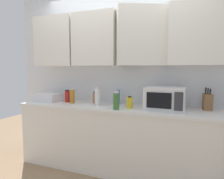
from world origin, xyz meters
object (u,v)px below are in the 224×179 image
at_px(bottle_yellow_mustard, 130,102).
at_px(bottle_green_oil, 116,101).
at_px(bottle_spice_jar, 95,98).
at_px(dish_rack, 48,97).
at_px(bottle_white_jar, 97,97).
at_px(bottle_red_sauce, 67,96).
at_px(microwave, 165,99).
at_px(bottle_blue_cleaner, 118,97).
at_px(bottle_amber_vinegar, 72,96).
at_px(knife_block, 207,102).

height_order(bottle_yellow_mustard, bottle_green_oil, bottle_green_oil).
distance_m(bottle_spice_jar, bottle_green_oil, 0.61).
height_order(dish_rack, bottle_spice_jar, bottle_spice_jar).
height_order(bottle_yellow_mustard, bottle_white_jar, bottle_white_jar).
distance_m(bottle_red_sauce, bottle_spice_jar, 0.43).
bearing_deg(bottle_red_sauce, microwave, -2.50).
bearing_deg(bottle_red_sauce, bottle_yellow_mustard, -6.29).
distance_m(bottle_spice_jar, bottle_blue_cleaner, 0.36).
relative_size(bottle_yellow_mustard, bottle_green_oil, 0.66).
relative_size(bottle_yellow_mustard, bottle_amber_vinegar, 0.69).
height_order(knife_block, bottle_yellow_mustard, knife_block).
bearing_deg(bottle_green_oil, bottle_white_jar, 151.39).
height_order(knife_block, bottle_blue_cleaner, knife_block).
xyz_separation_m(microwave, knife_block, (0.48, 0.17, -0.04)).
bearing_deg(microwave, bottle_yellow_mustard, -173.68).
bearing_deg(knife_block, bottle_amber_vinegar, -174.18).
relative_size(bottle_white_jar, bottle_blue_cleaner, 1.07).
relative_size(bottle_yellow_mustard, bottle_spice_jar, 0.90).
distance_m(dish_rack, bottle_spice_jar, 0.76).
relative_size(microwave, bottle_amber_vinegar, 2.16).
bearing_deg(microwave, knife_block, 19.75).
bearing_deg(microwave, bottle_red_sauce, 177.50).
relative_size(knife_block, bottle_green_oil, 1.19).
bearing_deg(knife_block, bottle_white_jar, -172.18).
bearing_deg(dish_rack, microwave, -0.29).
bearing_deg(bottle_yellow_mustard, bottle_blue_cleaner, 136.98).
relative_size(bottle_red_sauce, bottle_amber_vinegar, 0.84).
relative_size(knife_block, bottle_red_sauce, 1.50).
relative_size(microwave, bottle_white_jar, 1.92).
xyz_separation_m(bottle_yellow_mustard, bottle_white_jar, (-0.48, 0.03, 0.05)).
relative_size(bottle_yellow_mustard, bottle_blue_cleaner, 0.66).
distance_m(bottle_red_sauce, bottle_white_jar, 0.56).
bearing_deg(bottle_spice_jar, bottle_yellow_mustard, -18.17).
bearing_deg(dish_rack, bottle_white_jar, -1.87).
relative_size(bottle_yellow_mustard, bottle_red_sauce, 0.83).
height_order(bottle_blue_cleaner, bottle_amber_vinegar, bottle_blue_cleaner).
bearing_deg(bottle_blue_cleaner, microwave, -14.84).
relative_size(knife_block, bottle_spice_jar, 1.63).
relative_size(bottle_spice_jar, bottle_green_oil, 0.73).
distance_m(dish_rack, bottle_green_oil, 1.25).
distance_m(knife_block, bottle_blue_cleaner, 1.18).
bearing_deg(bottle_blue_cleaner, bottle_white_jar, -138.36).
bearing_deg(dish_rack, bottle_spice_jar, 10.70).
bearing_deg(knife_block, microwave, -160.25).
bearing_deg(bottle_white_jar, knife_block, 7.82).
distance_m(knife_block, bottle_amber_vinegar, 1.83).
xyz_separation_m(bottle_spice_jar, bottle_white_jar, (0.13, -0.17, 0.05)).
xyz_separation_m(bottle_yellow_mustard, bottle_green_oil, (-0.12, -0.16, 0.04)).
height_order(microwave, dish_rack, microwave).
relative_size(knife_block, bottle_amber_vinegar, 1.25).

